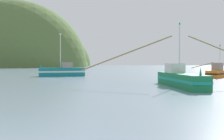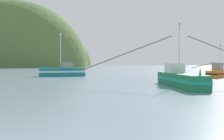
# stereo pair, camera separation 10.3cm
# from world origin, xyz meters

# --- Properties ---
(hill_mid_right) EXTENTS (90.30, 72.24, 69.12)m
(hill_mid_right) POSITION_xyz_m (-73.69, 230.44, 0.00)
(hill_mid_right) COLOR #516B38
(hill_mid_right) RESTS_ON ground
(hill_far_left) EXTENTS (99.42, 79.54, 36.31)m
(hill_far_left) POSITION_xyz_m (-77.80, 213.31, 0.00)
(hill_far_left) COLOR #47703D
(hill_far_left) RESTS_ON ground
(hill_far_center) EXTENTS (85.78, 68.63, 77.90)m
(hill_far_center) POSITION_xyz_m (-63.79, 157.61, 0.00)
(hill_far_center) COLOR #516B38
(hill_far_center) RESTS_ON ground
(fishing_boat_green) EXTENTS (18.69, 11.08, 6.15)m
(fishing_boat_green) POSITION_xyz_m (8.16, 22.49, 0.81)
(fishing_boat_green) COLOR #197A47
(fishing_boat_green) RESTS_ON ground
(fishing_boat_teal) EXTENTS (8.04, 4.73, 7.41)m
(fishing_boat_teal) POSITION_xyz_m (-8.17, 43.36, 0.88)
(fishing_boat_teal) COLOR #147F84
(fishing_boat_teal) RESTS_ON ground
(fishing_boat_orange) EXTENTS (7.55, 6.58, 5.23)m
(fishing_boat_orange) POSITION_xyz_m (17.65, 40.84, 0.75)
(fishing_boat_orange) COLOR orange
(fishing_boat_orange) RESTS_ON ground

